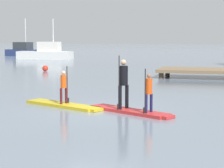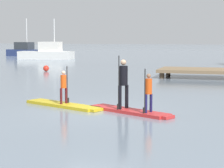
# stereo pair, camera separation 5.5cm
# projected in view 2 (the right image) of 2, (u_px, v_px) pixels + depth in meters

# --- Properties ---
(ground_plane) EXTENTS (240.00, 240.00, 0.00)m
(ground_plane) POSITION_uv_depth(u_px,v_px,m) (95.00, 110.00, 14.16)
(ground_plane) COLOR gray
(paddleboard_near) EXTENTS (3.18, 1.85, 0.10)m
(paddleboard_near) POSITION_uv_depth(u_px,v_px,m) (64.00, 105.00, 14.97)
(paddleboard_near) COLOR gold
(paddleboard_near) RESTS_ON ground
(paddler_child_solo) EXTENTS (0.26, 0.37, 1.28)m
(paddler_child_solo) POSITION_uv_depth(u_px,v_px,m) (64.00, 85.00, 14.91)
(paddler_child_solo) COLOR #4C1419
(paddler_child_solo) RESTS_ON paddleboard_near
(paddleboard_far) EXTENTS (3.01, 1.91, 0.10)m
(paddleboard_far) POSITION_uv_depth(u_px,v_px,m) (130.00, 111.00, 13.73)
(paddleboard_far) COLOR red
(paddleboard_far) RESTS_ON ground
(paddler_adult) EXTENTS (0.37, 0.46, 1.70)m
(paddler_adult) POSITION_uv_depth(u_px,v_px,m) (123.00, 81.00, 13.83)
(paddler_adult) COLOR black
(paddler_adult) RESTS_ON paddleboard_far
(paddler_child_front) EXTENTS (0.28, 0.38, 1.34)m
(paddler_child_front) POSITION_uv_depth(u_px,v_px,m) (148.00, 91.00, 13.14)
(paddler_child_front) COLOR #19194C
(paddler_child_front) RESTS_ON paddleboard_far
(fishing_boat_green_midground) EXTENTS (5.56, 2.78, 4.57)m
(fishing_boat_green_midground) POSITION_uv_depth(u_px,v_px,m) (26.00, 51.00, 53.07)
(fishing_boat_green_midground) COLOR navy
(fishing_boat_green_midground) RESTS_ON ground
(motor_boat_small_navy) EXTENTS (5.97, 2.31, 4.27)m
(motor_boat_small_navy) POSITION_uv_depth(u_px,v_px,m) (47.00, 53.00, 46.55)
(motor_boat_small_navy) COLOR silver
(motor_boat_small_navy) RESTS_ON ground
(mooring_buoy_near) EXTENTS (0.41, 0.41, 0.41)m
(mooring_buoy_near) POSITION_uv_depth(u_px,v_px,m) (46.00, 68.00, 30.09)
(mooring_buoy_near) COLOR red
(mooring_buoy_near) RESTS_ON ground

